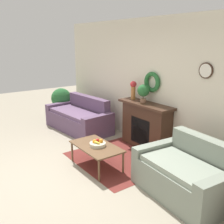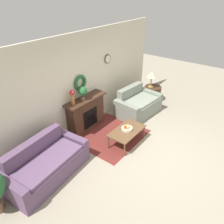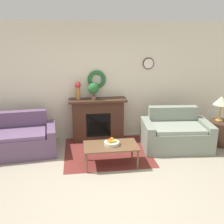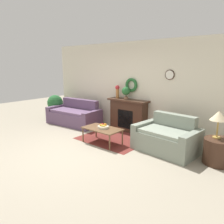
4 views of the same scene
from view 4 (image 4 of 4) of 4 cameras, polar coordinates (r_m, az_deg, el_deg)
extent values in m
plane|color=#9E937F|center=(5.29, -10.29, -10.43)|extent=(16.00, 16.00, 0.00)
cube|color=maroon|center=(6.22, 1.11, -6.67)|extent=(1.80, 1.68, 0.01)
cube|color=beige|center=(6.74, 5.59, 6.50)|extent=(6.80, 0.06, 2.70)
cylinder|color=#382319|center=(6.07, 14.85, 9.38)|extent=(0.27, 0.02, 0.27)
cylinder|color=white|center=(6.06, 14.80, 9.38)|extent=(0.23, 0.01, 0.23)
torus|color=#286633|center=(6.69, 5.05, 7.02)|extent=(0.42, 0.09, 0.42)
cube|color=#42281C|center=(6.74, 4.30, -1.06)|extent=(1.18, 0.34, 0.94)
cube|color=black|center=(6.63, 3.49, -1.88)|extent=(0.57, 0.02, 0.56)
cube|color=orange|center=(6.64, 3.44, -2.48)|extent=(0.45, 0.01, 0.31)
cube|color=#42281C|center=(6.62, 4.19, 3.06)|extent=(1.32, 0.41, 0.05)
cube|color=#604766|center=(7.57, -10.48, -1.75)|extent=(1.58, 0.82, 0.43)
cube|color=#604766|center=(7.82, -8.26, 0.33)|extent=(1.54, 0.33, 0.83)
cube|color=#604766|center=(8.22, -14.19, -0.29)|extent=(0.25, 0.89, 0.57)
cube|color=#604766|center=(7.06, -5.08, -2.03)|extent=(0.25, 0.89, 0.57)
cube|color=#6A4E70|center=(7.51, -10.55, 0.13)|extent=(1.51, 0.76, 0.08)
cube|color=gray|center=(5.29, 13.28, -7.89)|extent=(1.16, 0.80, 0.46)
cube|color=gray|center=(5.60, 15.86, -4.77)|extent=(1.11, 0.30, 0.86)
cube|color=gray|center=(5.68, 8.42, -5.52)|extent=(0.25, 0.92, 0.60)
cube|color=gray|center=(5.08, 20.05, -8.37)|extent=(0.25, 0.92, 0.60)
cube|color=gray|center=(5.21, 13.43, -5.08)|extent=(1.11, 0.74, 0.08)
cube|color=brown|center=(5.68, -2.57, -4.36)|extent=(1.02, 0.58, 0.03)
cylinder|color=brown|center=(5.90, -7.59, -5.93)|extent=(0.04, 0.04, 0.39)
cylinder|color=brown|center=(5.28, -0.62, -8.05)|extent=(0.04, 0.04, 0.39)
cylinder|color=brown|center=(6.23, -4.18, -4.85)|extent=(0.04, 0.04, 0.39)
cylinder|color=brown|center=(5.64, 2.72, -6.68)|extent=(0.04, 0.04, 0.39)
cylinder|color=beige|center=(5.67, -2.31, -3.95)|extent=(0.29, 0.29, 0.06)
sphere|color=#B2231E|center=(5.70, -2.50, -3.33)|extent=(0.08, 0.08, 0.08)
sphere|color=orange|center=(5.66, -2.88, -3.46)|extent=(0.08, 0.08, 0.08)
sphere|color=orange|center=(5.69, -1.78, -3.33)|extent=(0.08, 0.08, 0.08)
ellipsoid|color=yellow|center=(5.62, -2.46, -3.55)|extent=(0.17, 0.09, 0.04)
cylinder|color=#42281C|center=(5.09, 25.99, -9.25)|extent=(0.60, 0.60, 0.53)
cylinder|color=#B28E42|center=(5.07, 25.64, -5.97)|extent=(0.17, 0.17, 0.02)
cylinder|color=#B28E42|center=(5.02, 25.84, -3.93)|extent=(0.04, 0.04, 0.35)
cone|color=beige|center=(4.96, 26.14, -0.88)|extent=(0.35, 0.35, 0.19)
cylinder|color=#AD6B38|center=(6.88, 1.42, 4.84)|extent=(0.10, 0.10, 0.28)
sphere|color=#B72D33|center=(6.86, 1.43, 6.43)|extent=(0.14, 0.14, 0.14)
cylinder|color=#8E664C|center=(6.67, 3.64, 3.69)|extent=(0.12, 0.12, 0.07)
cylinder|color=#4C3823|center=(6.66, 3.65, 4.30)|extent=(0.02, 0.02, 0.07)
sphere|color=#286633|center=(6.64, 3.67, 5.52)|extent=(0.25, 0.25, 0.25)
cylinder|color=#8E664C|center=(8.60, -14.44, -0.98)|extent=(0.28, 0.28, 0.21)
cylinder|color=#4C3823|center=(8.56, -14.51, 0.23)|extent=(0.04, 0.04, 0.16)
sphere|color=#286633|center=(8.50, -14.63, 2.38)|extent=(0.58, 0.58, 0.58)
camera|label=1|loc=(1.67, 42.54, 16.72)|focal=42.00mm
camera|label=2|loc=(7.95, -41.25, 21.53)|focal=35.00mm
camera|label=3|loc=(4.35, -58.34, 11.98)|focal=42.00mm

